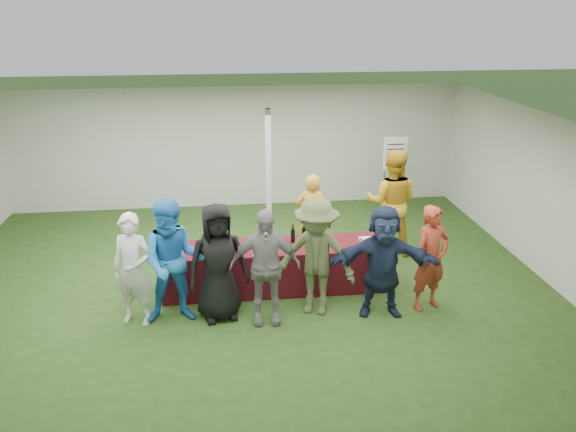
{
  "coord_description": "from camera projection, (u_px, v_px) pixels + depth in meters",
  "views": [
    {
      "loc": [
        -0.3,
        -8.31,
        4.37
      ],
      "look_at": [
        0.68,
        -0.15,
        1.25
      ],
      "focal_mm": 35.0,
      "sensor_mm": 36.0,
      "label": 1
    }
  ],
  "objects": [
    {
      "name": "ground",
      "position": [
        246.0,
        285.0,
        9.29
      ],
      "size": [
        60.0,
        60.0,
        0.0
      ],
      "primitive_type": "plane",
      "color": "#284719",
      "rests_on": "ground"
    },
    {
      "name": "customer_6",
      "position": [
        431.0,
        258.0,
        8.34
      ],
      "size": [
        0.7,
        0.58,
        1.64
      ],
      "primitive_type": "imported",
      "rotation": [
        0.0,
        0.0,
        0.37
      ],
      "color": "#A0341F",
      "rests_on": "ground"
    },
    {
      "name": "staff_pourer",
      "position": [
        312.0,
        218.0,
        9.92
      ],
      "size": [
        0.7,
        0.6,
        1.62
      ],
      "primitive_type": "imported",
      "rotation": [
        0.0,
        0.0,
        2.71
      ],
      "color": "gold",
      "rests_on": "ground"
    },
    {
      "name": "wine_list_sign",
      "position": [
        394.0,
        160.0,
        11.69
      ],
      "size": [
        0.5,
        0.03,
        1.8
      ],
      "color": "slate",
      "rests_on": "ground"
    },
    {
      "name": "customer_0",
      "position": [
        133.0,
        270.0,
        7.94
      ],
      "size": [
        0.71,
        0.58,
        1.68
      ],
      "primitive_type": "imported",
      "rotation": [
        0.0,
        0.0,
        -0.33
      ],
      "color": "silver",
      "rests_on": "ground"
    },
    {
      "name": "customer_1",
      "position": [
        174.0,
        262.0,
        7.95
      ],
      "size": [
        0.92,
        0.73,
        1.87
      ],
      "primitive_type": "imported",
      "rotation": [
        0.0,
        0.0,
        0.02
      ],
      "color": "blue",
      "rests_on": "ground"
    },
    {
      "name": "water_bottle",
      "position": [
        273.0,
        238.0,
        8.97
      ],
      "size": [
        0.07,
        0.07,
        0.23
      ],
      "color": "silver",
      "rests_on": "serving_table"
    },
    {
      "name": "customer_5",
      "position": [
        383.0,
        261.0,
        8.16
      ],
      "size": [
        1.63,
        0.71,
        1.7
      ],
      "primitive_type": "imported",
      "rotation": [
        0.0,
        0.0,
        -0.13
      ],
      "color": "#1A253E",
      "rests_on": "ground"
    },
    {
      "name": "customer_4",
      "position": [
        316.0,
        257.0,
        8.18
      ],
      "size": [
        1.33,
        1.06,
        1.8
      ],
      "primitive_type": "imported",
      "rotation": [
        0.0,
        0.0,
        -0.39
      ],
      "color": "#4B5731",
      "rests_on": "ground"
    },
    {
      "name": "tent",
      "position": [
        269.0,
        184.0,
        9.98
      ],
      "size": [
        10.0,
        10.0,
        10.0
      ],
      "color": "white",
      "rests_on": "ground"
    },
    {
      "name": "customer_2",
      "position": [
        218.0,
        262.0,
        8.06
      ],
      "size": [
        0.96,
        0.72,
        1.77
      ],
      "primitive_type": "imported",
      "rotation": [
        0.0,
        0.0,
        0.2
      ],
      "color": "black",
      "rests_on": "ground"
    },
    {
      "name": "wine_glasses",
      "position": [
        249.0,
        247.0,
        8.61
      ],
      "size": [
        2.83,
        0.16,
        0.16
      ],
      "color": "silver",
      "rests_on": "serving_table"
    },
    {
      "name": "staff_back",
      "position": [
        391.0,
        202.0,
        10.23
      ],
      "size": [
        1.14,
        1.01,
        1.95
      ],
      "primitive_type": "imported",
      "rotation": [
        0.0,
        0.0,
        2.8
      ],
      "color": "gold",
      "rests_on": "ground"
    },
    {
      "name": "serving_table",
      "position": [
        276.0,
        267.0,
        9.07
      ],
      "size": [
        3.6,
        0.8,
        0.75
      ],
      "primitive_type": "cube",
      "color": "#530D18",
      "rests_on": "ground"
    },
    {
      "name": "customer_3",
      "position": [
        265.0,
        267.0,
        7.96
      ],
      "size": [
        1.04,
        0.48,
        1.74
      ],
      "primitive_type": "imported",
      "rotation": [
        0.0,
        0.0,
        -0.06
      ],
      "color": "gray",
      "rests_on": "ground"
    },
    {
      "name": "dump_bucket",
      "position": [
        382.0,
        241.0,
        8.89
      ],
      "size": [
        0.21,
        0.21,
        0.18
      ],
      "primitive_type": "cylinder",
      "color": "slate",
      "rests_on": "serving_table"
    },
    {
      "name": "wine_bottles",
      "position": [
        309.0,
        234.0,
        9.08
      ],
      "size": [
        0.55,
        0.13,
        0.32
      ],
      "color": "black",
      "rests_on": "serving_table"
    },
    {
      "name": "bar_towel",
      "position": [
        367.0,
        239.0,
        9.15
      ],
      "size": [
        0.25,
        0.18,
        0.03
      ],
      "primitive_type": "cube",
      "color": "white",
      "rests_on": "serving_table"
    }
  ]
}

